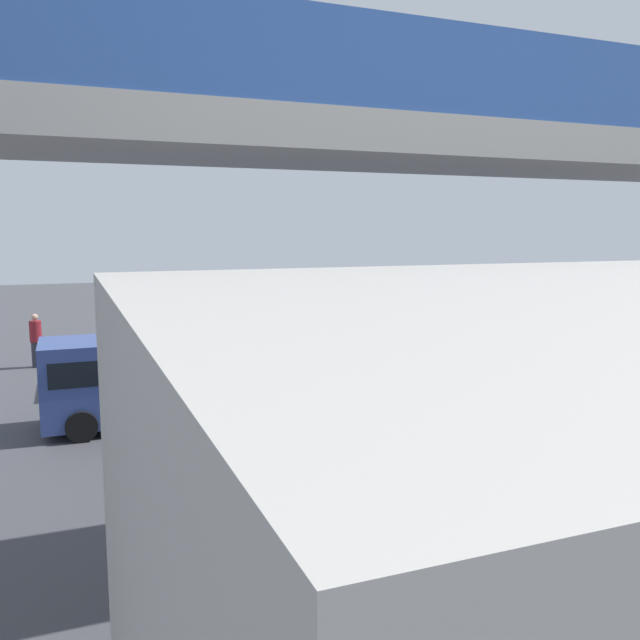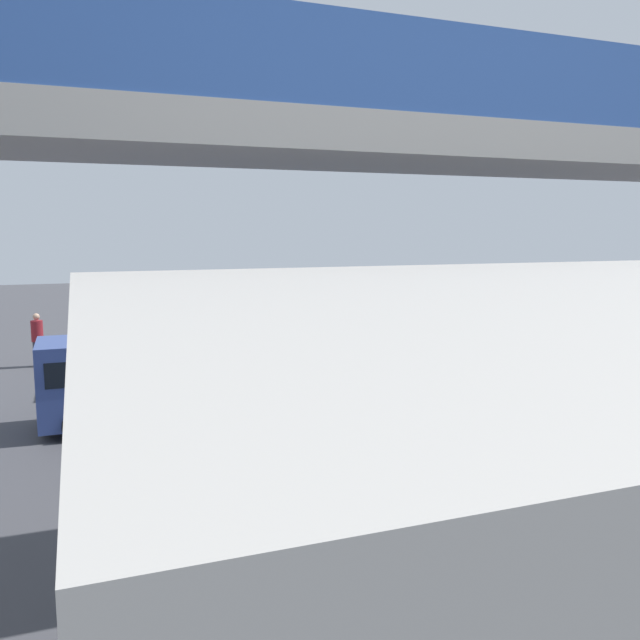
{
  "view_description": "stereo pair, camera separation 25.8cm",
  "coord_description": "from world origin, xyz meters",
  "px_view_note": "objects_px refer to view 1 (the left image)",
  "views": [
    {
      "loc": [
        7.24,
        19.48,
        4.54
      ],
      "look_at": [
        -0.48,
        -0.25,
        1.6
      ],
      "focal_mm": 36.54,
      "sensor_mm": 36.0,
      "label": 1
    },
    {
      "loc": [
        7.0,
        19.57,
        4.54
      ],
      "look_at": [
        -0.48,
        -0.25,
        1.6
      ],
      "focal_mm": 36.54,
      "sensor_mm": 36.0,
      "label": 2
    }
  ],
  "objects_px": {
    "pedestrian": "(36,341)",
    "traffic_sign": "(246,304)",
    "city_bus": "(316,313)",
    "bicycle_green": "(607,366)",
    "parked_van": "(150,373)"
  },
  "relations": [
    {
      "from": "bicycle_green",
      "to": "city_bus",
      "type": "bearing_deg",
      "value": -27.72
    },
    {
      "from": "city_bus",
      "to": "parked_van",
      "type": "height_order",
      "value": "city_bus"
    },
    {
      "from": "city_bus",
      "to": "traffic_sign",
      "type": "height_order",
      "value": "city_bus"
    },
    {
      "from": "city_bus",
      "to": "parked_van",
      "type": "bearing_deg",
      "value": 33.88
    },
    {
      "from": "city_bus",
      "to": "pedestrian",
      "type": "height_order",
      "value": "city_bus"
    },
    {
      "from": "bicycle_green",
      "to": "traffic_sign",
      "type": "xyz_separation_m",
      "value": [
        9.44,
        -7.48,
        1.52
      ]
    },
    {
      "from": "bicycle_green",
      "to": "traffic_sign",
      "type": "bearing_deg",
      "value": -38.38
    },
    {
      "from": "bicycle_green",
      "to": "pedestrian",
      "type": "bearing_deg",
      "value": -26.41
    },
    {
      "from": "pedestrian",
      "to": "traffic_sign",
      "type": "relative_size",
      "value": 0.64
    },
    {
      "from": "parked_van",
      "to": "pedestrian",
      "type": "bearing_deg",
      "value": -70.46
    },
    {
      "from": "traffic_sign",
      "to": "bicycle_green",
      "type": "bearing_deg",
      "value": 141.62
    },
    {
      "from": "pedestrian",
      "to": "city_bus",
      "type": "bearing_deg",
      "value": 154.85
    },
    {
      "from": "pedestrian",
      "to": "traffic_sign",
      "type": "xyz_separation_m",
      "value": [
        -7.01,
        0.69,
        1.0
      ]
    },
    {
      "from": "parked_van",
      "to": "traffic_sign",
      "type": "height_order",
      "value": "traffic_sign"
    },
    {
      "from": "city_bus",
      "to": "parked_van",
      "type": "relative_size",
      "value": 2.4
    }
  ]
}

